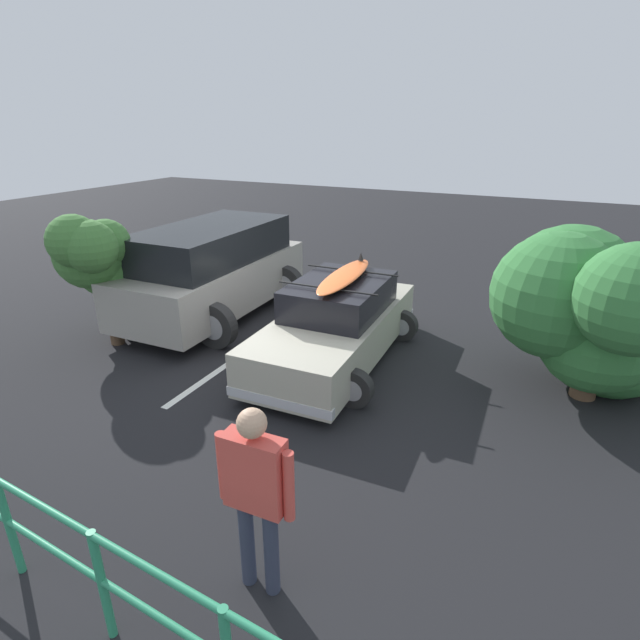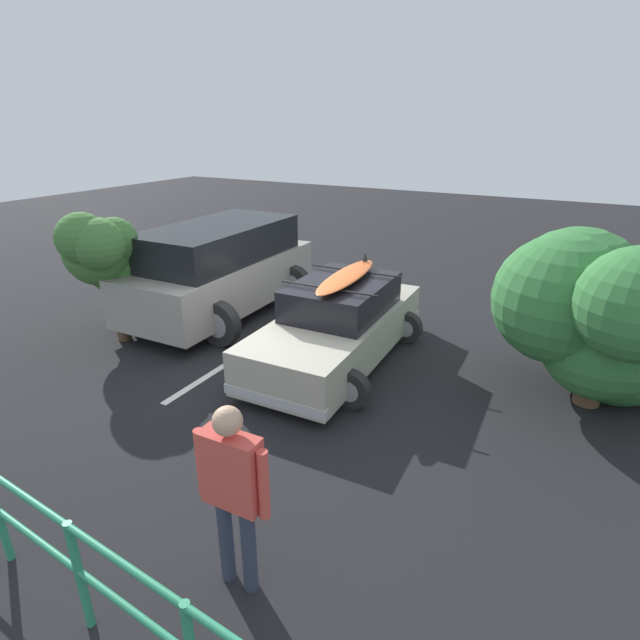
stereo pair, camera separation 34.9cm
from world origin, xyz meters
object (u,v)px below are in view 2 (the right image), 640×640
Objects in this scene: person_bystander at (233,484)px; bush_near_right at (104,252)px; suv_car at (221,269)px; sedan_car at (338,325)px; bush_near_left at (592,316)px.

bush_near_right is at bearing -31.40° from person_bystander.
suv_car is 2.27m from bush_near_right.
bush_near_right is (4.20, 1.08, 0.99)m from sedan_car.
bush_near_left reaches higher than sedan_car.
person_bystander is at bearing 148.60° from bush_near_right.
bush_near_left is at bearing -115.52° from person_bystander.
sedan_car is at bearing -165.63° from bush_near_right.
bush_near_left is at bearing -167.50° from bush_near_right.
bush_near_right is at bearing 60.22° from suv_car.
bush_near_right is at bearing 14.37° from sedan_car.
sedan_car is at bearing 165.46° from suv_car.
bush_near_right is at bearing 12.50° from bush_near_left.
suv_car is 1.52× the size of bush_near_left.
sedan_car is 2.30× the size of person_bystander.
person_bystander is 5.62m from bush_near_left.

